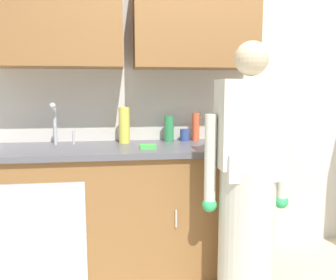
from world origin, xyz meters
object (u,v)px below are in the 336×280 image
bottle_water_tall (196,127)px  sponge (148,147)px  sink (58,149)px  bottle_water_short (124,125)px  cup_by_sink (185,135)px  bottle_soap (169,129)px  person_at_sink (247,197)px  bottle_dish_liquid (217,126)px

bottle_water_tall → sponge: size_ratio=2.01×
sink → bottle_water_short: (0.47, 0.14, 0.15)m
bottle_water_tall → cup_by_sink: size_ratio=2.36×
sink → bottle_water_short: bearing=17.2°
sponge → bottle_water_short: bearing=118.0°
bottle_soap → bottle_water_short: 0.35m
bottle_water_short → sponge: size_ratio=2.49×
sink → sponge: (0.62, -0.15, 0.03)m
bottle_water_tall → bottle_soap: bearing=-173.6°
bottle_water_short → cup_by_sink: bottle_water_short is taller
person_at_sink → cup_by_sink: 0.84m
bottle_dish_liquid → bottle_water_tall: bearing=-176.8°
bottle_water_tall → sponge: (-0.41, -0.36, -0.10)m
bottle_water_tall → bottle_water_short: bearing=-173.5°
person_at_sink → bottle_water_tall: 0.85m
bottle_water_short → sponge: 0.35m
bottle_soap → sponge: (-0.19, -0.33, -0.08)m
bottle_soap → bottle_dish_liquid: (0.40, 0.03, 0.01)m
sink → cup_by_sink: (0.95, 0.20, 0.06)m
bottle_dish_liquid → bottle_water_short: (-0.74, -0.07, 0.03)m
sink → bottle_soap: (0.82, 0.18, 0.11)m
person_at_sink → bottle_water_tall: person_at_sink is taller
person_at_sink → bottle_water_short: bearing=136.6°
bottle_water_short → sponge: bottle_water_short is taller
bottle_soap → person_at_sink: bearing=-62.5°
person_at_sink → bottle_soap: size_ratio=8.12×
sink → bottle_dish_liquid: bearing=10.2°
person_at_sink → bottle_water_tall: size_ratio=7.31×
bottle_soap → bottle_water_short: size_ratio=0.73×
sink → person_at_sink: person_at_sink is taller
sink → bottle_dish_liquid: sink is taller
sponge → sink: bearing=166.7°
sink → person_at_sink: size_ratio=0.31×
bottle_soap → sponge: bearing=-120.3°
bottle_dish_liquid → bottle_water_short: size_ratio=0.80×
bottle_water_tall → bottle_water_short: (-0.57, -0.06, 0.03)m
sponge → cup_by_sink: bearing=47.2°
bottle_dish_liquid → sponge: size_ratio=1.99×
cup_by_sink → bottle_water_tall: bearing=4.4°
person_at_sink → bottle_dish_liquid: person_at_sink is taller
sink → cup_by_sink: bearing=12.1°
sink → sponge: sink is taller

